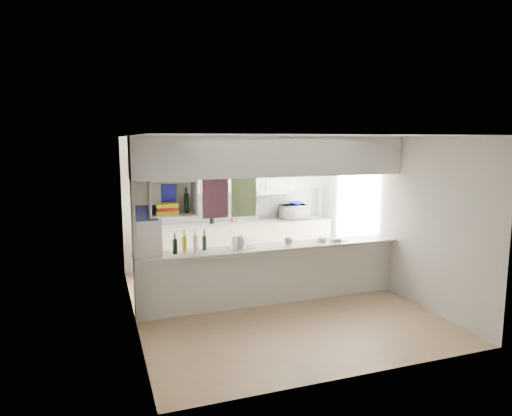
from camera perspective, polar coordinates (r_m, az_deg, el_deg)
name	(u,v)px	position (r m, az deg, el deg)	size (l,w,h in m)	color
floor	(273,303)	(7.35, 2.09, -11.75)	(4.80, 4.80, 0.00)	#9F7B5C
ceiling	(274,136)	(6.89, 2.21, 8.97)	(4.80, 4.80, 0.00)	white
wall_back	(230,202)	(9.25, -3.33, 0.77)	(4.20, 4.20, 0.00)	silver
wall_left	(132,231)	(6.54, -15.24, -2.75)	(4.80, 4.80, 0.00)	silver
wall_right	(389,214)	(8.01, 16.26, -0.77)	(4.80, 4.80, 0.00)	silver
servery_partition	(263,199)	(6.89, 0.82, 1.13)	(4.20, 0.50, 2.60)	silver
cubby_shelf	(171,200)	(6.47, -10.64, 0.97)	(0.65, 0.35, 0.50)	white
kitchen_run	(241,227)	(9.13, -1.88, -2.34)	(3.60, 0.63, 2.24)	beige
microwave	(294,212)	(9.45, 4.80, -0.49)	(0.54, 0.36, 0.30)	white
bowl	(296,203)	(9.40, 5.01, 0.59)	(0.27, 0.27, 0.07)	#0D1194
dish_rack	(240,243)	(6.93, -2.01, -4.38)	(0.42, 0.35, 0.20)	silver
cup	(288,241)	(7.10, 4.06, -4.18)	(0.13, 0.13, 0.11)	white
wine_bottles	(190,244)	(6.74, -8.25, -4.45)	(0.52, 0.15, 0.34)	black
plastic_tubs	(328,240)	(7.44, 9.00, -3.96)	(0.49, 0.22, 0.07)	silver
utensil_jar	(212,220)	(8.95, -5.50, -1.52)	(0.10, 0.10, 0.14)	black
knife_block	(234,217)	(9.10, -2.74, -1.17)	(0.09, 0.08, 0.19)	#4E311A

